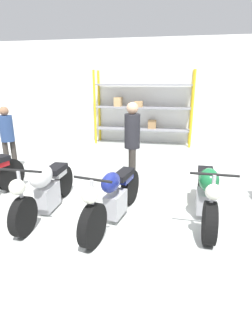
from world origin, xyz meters
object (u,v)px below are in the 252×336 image
at_px(person_near_rack, 7,135).
at_px(motorcycle_green, 207,194).
at_px(person_browsing, 132,138).
at_px(motorcycle_white, 45,188).
at_px(shelving_rack, 142,108).
at_px(motorcycle_blue, 114,197).

bearing_deg(person_near_rack, motorcycle_green, -154.20).
bearing_deg(person_near_rack, person_browsing, -143.11).
distance_m(motorcycle_white, person_near_rack, 2.71).
relative_size(shelving_rack, motorcycle_green, 1.68).
bearing_deg(motorcycle_blue, person_near_rack, -111.46).
relative_size(motorcycle_green, person_browsing, 1.14).
height_order(motorcycle_blue, person_near_rack, person_near_rack).
xyz_separation_m(motorcycle_green, person_browsing, (-1.43, 1.13, 0.63)).
xyz_separation_m(motorcycle_green, person_near_rack, (-4.60, 1.56, 0.51)).
bearing_deg(shelving_rack, person_browsing, -84.95).
bearing_deg(motorcycle_blue, motorcycle_white, -83.41).
height_order(motorcycle_green, person_browsing, person_browsing).
bearing_deg(motorcycle_white, shelving_rack, 170.95).
relative_size(motorcycle_white, motorcycle_green, 1.00).
distance_m(motorcycle_green, person_browsing, 1.93).
bearing_deg(person_near_rack, shelving_rack, -82.31).
bearing_deg(motorcycle_green, motorcycle_blue, -73.85).
distance_m(motorcycle_white, motorcycle_blue, 1.23).
bearing_deg(person_near_rack, motorcycle_white, -179.82).
distance_m(shelving_rack, person_browsing, 4.19).
xyz_separation_m(shelving_rack, person_browsing, (0.37, -4.16, -0.21)).
bearing_deg(motorcycle_green, motorcycle_white, -82.17).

